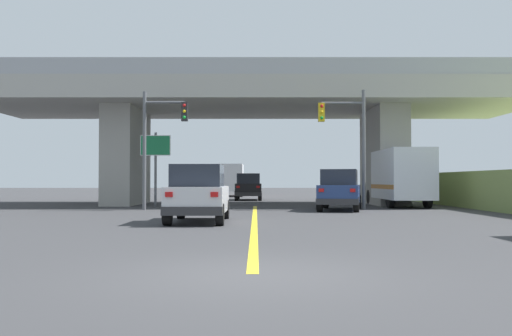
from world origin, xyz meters
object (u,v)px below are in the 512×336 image
traffic_signal_nearside (352,134)px  highway_sign (158,152)px  suv_crossing (342,190)px  traffic_signal_farside (160,135)px  suv_lead (201,194)px  box_truck (401,177)px  semi_truck_distant (233,180)px  sedan_oncoming (251,187)px

traffic_signal_nearside → highway_sign: traffic_signal_nearside is taller
suv_crossing → traffic_signal_farside: bearing=-169.4°
suv_lead → traffic_signal_farside: bearing=109.9°
box_truck → highway_sign: highway_sign is taller
box_truck → semi_truck_distant: bearing=117.1°
sedan_oncoming → semi_truck_distant: (-1.82, 10.44, 0.57)m
traffic_signal_farside → highway_sign: (-0.79, 3.54, -0.68)m
sedan_oncoming → traffic_signal_nearside: size_ratio=0.76×
suv_crossing → suv_lead: bearing=-116.3°
box_truck → sedan_oncoming: (-8.79, 10.29, -0.67)m
suv_lead → sedan_oncoming: same height
suv_lead → box_truck: (10.25, 11.93, 0.67)m
highway_sign → traffic_signal_nearside: bearing=-16.5°
highway_sign → semi_truck_distant: (3.34, 21.07, -1.52)m
semi_truck_distant → suv_crossing: bearing=-75.2°
sedan_oncoming → traffic_signal_farside: 15.09m
box_truck → sedan_oncoming: bearing=130.5°
box_truck → traffic_signal_farside: (-13.16, -3.89, 2.11)m
traffic_signal_nearside → semi_truck_distant: 25.33m
box_truck → semi_truck_distant: 23.28m
suv_lead → traffic_signal_farside: traffic_signal_farside is taller
sedan_oncoming → highway_sign: size_ratio=1.11×
traffic_signal_farside → suv_crossing: bearing=-1.7°
traffic_signal_farside → highway_sign: traffic_signal_farside is taller
box_truck → highway_sign: size_ratio=1.78×
suv_lead → semi_truck_distant: 32.66m
suv_lead → highway_sign: highway_sign is taller
suv_crossing → semi_truck_distant: semi_truck_distant is taller
suv_crossing → traffic_signal_farside: traffic_signal_farside is taller
traffic_signal_farside → semi_truck_distant: traffic_signal_farside is taller
suv_lead → semi_truck_distant: bearing=90.6°
sedan_oncoming → suv_lead: bearing=-93.8°
suv_crossing → traffic_signal_farside: size_ratio=0.82×
suv_lead → suv_crossing: same height
sedan_oncoming → semi_truck_distant: semi_truck_distant is taller
sedan_oncoming → traffic_signal_farside: (-4.37, -14.17, 2.77)m
suv_lead → box_truck: bearing=49.3°
box_truck → suv_crossing: bearing=-134.2°
suv_lead → box_truck: 15.74m
traffic_signal_nearside → box_truck: bearing=45.4°
traffic_signal_nearside → traffic_signal_farside: 9.75m
suv_lead → highway_sign: (-3.69, 11.59, 2.10)m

